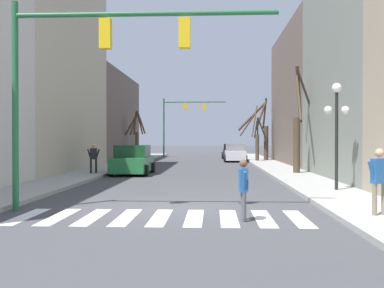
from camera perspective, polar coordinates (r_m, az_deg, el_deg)
name	(u,v)px	position (r m, az deg, el deg)	size (l,w,h in m)	color
ground_plane	(167,208)	(13.58, -3.24, -8.10)	(240.00, 240.00, 0.00)	#424247
sidewalk_right	(362,207)	(14.19, 20.76, -7.46)	(2.47, 90.00, 0.15)	#9E9E99
building_row_left	(32,83)	(30.19, -19.63, 7.33)	(6.00, 43.03, 13.69)	beige
building_row_right	(370,72)	(26.70, 21.71, 8.51)	(6.00, 36.03, 12.21)	tan
crosswalk_stripes	(160,217)	(11.96, -4.07, -9.28)	(7.65, 2.60, 0.01)	white
traffic_signal_near	(93,57)	(13.24, -12.44, 10.76)	(7.56, 0.28, 5.99)	#236038
traffic_signal_far	(181,114)	(51.47, -1.36, 3.77)	(7.17, 0.28, 6.70)	#236038
street_lamp_right_corner	(337,114)	(17.78, 17.89, 3.66)	(0.95, 0.36, 4.02)	black
car_parked_left_near	(133,161)	(26.38, -7.54, -2.12)	(2.20, 4.34, 1.71)	#236B38
car_parked_right_near	(235,153)	(41.07, 5.48, -1.16)	(2.02, 4.26, 1.65)	silver
car_at_intersection	(232,152)	(47.67, 5.06, -0.96)	(2.08, 4.17, 1.55)	black
pedestrian_waiting_at_curb	(93,156)	(25.80, -12.40, -1.45)	(0.70, 0.33, 1.65)	black
pedestrian_on_left_sidewalk	(379,176)	(12.26, 22.69, -3.73)	(0.70, 0.35, 1.68)	#7A705B
pedestrian_near_right_corner	(243,184)	(11.40, 6.54, -5.13)	(0.22, 0.67, 1.55)	#4C4C51
street_tree_right_mid	(263,131)	(41.67, 8.95, 1.65)	(2.82, 2.84, 5.72)	#473828
street_tree_left_mid	(137,134)	(42.56, -7.06, 1.28)	(2.29, 2.98, 4.60)	brown
street_tree_left_near	(256,137)	(40.37, 8.17, 0.84)	(2.47, 3.24, 4.91)	#473828
street_tree_right_far	(298,127)	(26.23, 13.32, 2.06)	(1.57, 2.98, 6.11)	#473828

